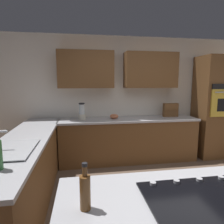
{
  "coord_description": "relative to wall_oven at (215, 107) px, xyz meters",
  "views": [
    {
      "loc": [
        1.06,
        2.15,
        1.64
      ],
      "look_at": [
        0.49,
        -1.43,
        1.09
      ],
      "focal_mm": 31.46,
      "sensor_mm": 36.0,
      "label": 1
    }
  ],
  "objects": [
    {
      "name": "mixing_bowl",
      "position": [
        2.25,
        -0.02,
        -0.15
      ],
      "size": [
        0.18,
        0.18,
        0.1
      ],
      "primitive_type": "ellipsoid",
      "color": "#CC724C",
      "rests_on": "countertop_back"
    },
    {
      "name": "island_top",
      "position": [
        2.15,
        2.85,
        -0.22
      ],
      "size": [
        1.88,
        0.93,
        0.04
      ],
      "primitive_type": "cube",
      "color": "#B2B2B7",
      "rests_on": "island_base"
    },
    {
      "name": "sink_unit",
      "position": [
        3.68,
        1.67,
        -0.18
      ],
      "size": [
        0.46,
        0.7,
        0.23
      ],
      "color": "#515456",
      "rests_on": "countertop_side"
    },
    {
      "name": "cooktop",
      "position": [
        2.15,
        2.85,
        -0.19
      ],
      "size": [
        0.76,
        0.56,
        0.03
      ],
      "color": "black",
      "rests_on": "island_top"
    },
    {
      "name": "lower_cabinets_back",
      "position": [
        1.95,
        -0.0,
        -0.67
      ],
      "size": [
        2.8,
        0.6,
        0.86
      ],
      "primitive_type": "cube",
      "color": "brown",
      "rests_on": "ground"
    },
    {
      "name": "oil_bottle",
      "position": [
        2.9,
        2.8,
        -0.08
      ],
      "size": [
        0.06,
        0.06,
        0.29
      ],
      "color": "brown",
      "rests_on": "island_top"
    },
    {
      "name": "ground_plane",
      "position": [
        1.85,
        1.72,
        -1.1
      ],
      "size": [
        14.0,
        14.0,
        0.0
      ],
      "primitive_type": "plane",
      "color": "brown"
    },
    {
      "name": "countertop_back",
      "position": [
        1.95,
        -0.0,
        -0.22
      ],
      "size": [
        2.84,
        0.64,
        0.04
      ],
      "primitive_type": "cube",
      "color": "#B2B2B7",
      "rests_on": "lower_cabinets_back"
    },
    {
      "name": "wall_back",
      "position": [
        1.92,
        -0.33,
        0.36
      ],
      "size": [
        6.0,
        0.44,
        2.6
      ],
      "color": "white",
      "rests_on": "ground"
    },
    {
      "name": "spice_rack",
      "position": [
        1.0,
        -0.08,
        -0.05
      ],
      "size": [
        0.32,
        0.11,
        0.29
      ],
      "color": "brown",
      "rests_on": "countertop_back"
    },
    {
      "name": "lower_cabinets_side",
      "position": [
        3.67,
        1.17,
        -0.67
      ],
      "size": [
        0.6,
        2.9,
        0.86
      ],
      "primitive_type": "cube",
      "color": "brown",
      "rests_on": "ground"
    },
    {
      "name": "countertop_side",
      "position": [
        3.67,
        1.17,
        -0.22
      ],
      "size": [
        0.64,
        2.94,
        0.04
      ],
      "primitive_type": "cube",
      "color": "#B2B2B7",
      "rests_on": "lower_cabinets_side"
    },
    {
      "name": "blender",
      "position": [
        2.9,
        -0.02,
        -0.05
      ],
      "size": [
        0.15,
        0.15,
        0.33
      ],
      "color": "beige",
      "rests_on": "countertop_back"
    },
    {
      "name": "wall_oven",
      "position": [
        0.0,
        0.0,
        0.0
      ],
      "size": [
        0.8,
        0.66,
        2.19
      ],
      "color": "brown",
      "rests_on": "ground"
    }
  ]
}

